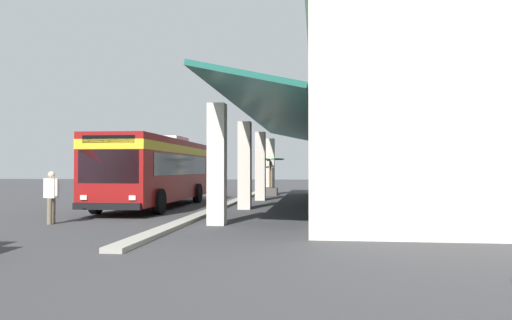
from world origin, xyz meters
The scene contains 6 objects.
ground centered at (0.00, 8.00, 0.00)m, with size 120.00×120.00×0.00m, color #38383A.
curb_strip centered at (-2.28, 3.77, 0.06)m, with size 29.60×0.50×0.12m, color #9E998E.
plaza_building centered at (-2.28, 13.40, 3.79)m, with size 24.97×14.64×7.57m.
transit_bus centered at (0.02, 0.64, 1.85)m, with size 11.24×2.94×3.34m.
pedestrian centered at (7.31, -0.45, 0.95)m, with size 0.48×0.61×1.69m.
potted_palm centered at (-10.70, 4.97, 0.59)m, with size 1.78×2.03×2.50m.
Camera 1 is at (22.49, 8.01, 1.77)m, focal length 35.11 mm.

